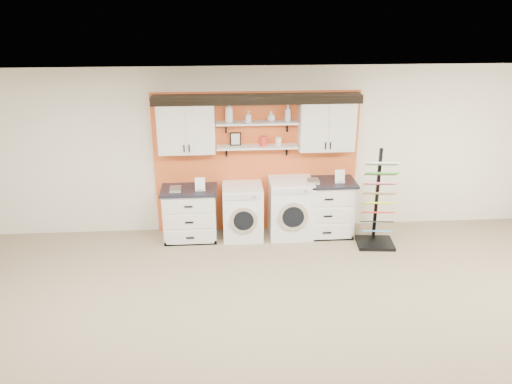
{
  "coord_description": "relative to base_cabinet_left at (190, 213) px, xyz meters",
  "views": [
    {
      "loc": [
        -0.58,
        -4.01,
        3.81
      ],
      "look_at": [
        -0.13,
        2.3,
        1.33
      ],
      "focal_mm": 35.0,
      "sensor_mm": 36.0,
      "label": 1
    }
  ],
  "objects": [
    {
      "name": "dryer",
      "position": [
        1.68,
        -0.0,
        0.05
      ],
      "size": [
        0.71,
        0.71,
        1.0
      ],
      "color": "white",
      "rests_on": "floor"
    },
    {
      "name": "soap_bottle_d",
      "position": [
        1.62,
        0.16,
        1.63
      ],
      "size": [
        0.11,
        0.11,
        0.27
      ],
      "primitive_type": "imported",
      "rotation": [
        0.0,
        0.0,
        -1.62
      ],
      "color": "silver",
      "rests_on": "shelf_upper"
    },
    {
      "name": "ceiling",
      "position": [
        1.13,
        -3.64,
        2.35
      ],
      "size": [
        10.0,
        10.0,
        0.0
      ],
      "primitive_type": "plane",
      "rotation": [
        3.14,
        0.0,
        0.0
      ],
      "color": "white",
      "rests_on": "wall_back"
    },
    {
      "name": "upper_cabinet_left",
      "position": [
        -0.0,
        0.15,
        1.43
      ],
      "size": [
        0.9,
        0.35,
        0.84
      ],
      "color": "white",
      "rests_on": "wall_back"
    },
    {
      "name": "shelf_upper",
      "position": [
        1.13,
        0.16,
        1.48
      ],
      "size": [
        1.32,
        0.28,
        0.03
      ],
      "primitive_type": "cube",
      "color": "white",
      "rests_on": "wall_back"
    },
    {
      "name": "canister_red",
      "position": [
        1.23,
        0.16,
        1.18
      ],
      "size": [
        0.11,
        0.11,
        0.16
      ],
      "primitive_type": "cylinder",
      "color": "red",
      "rests_on": "shelf_lower"
    },
    {
      "name": "canister_cream",
      "position": [
        1.48,
        0.16,
        1.17
      ],
      "size": [
        0.1,
        0.1,
        0.14
      ],
      "primitive_type": "cylinder",
      "color": "silver",
      "rests_on": "shelf_lower"
    },
    {
      "name": "soap_bottle_c",
      "position": [
        1.35,
        0.16,
        1.58
      ],
      "size": [
        0.14,
        0.14,
        0.17
      ],
      "primitive_type": "imported",
      "rotation": [
        0.0,
        0.0,
        0.06
      ],
      "color": "silver",
      "rests_on": "shelf_upper"
    },
    {
      "name": "base_cabinet_left",
      "position": [
        0.0,
        0.0,
        0.0
      ],
      "size": [
        0.91,
        0.66,
        0.89
      ],
      "color": "white",
      "rests_on": "floor"
    },
    {
      "name": "soap_bottle_b",
      "position": [
        0.98,
        0.16,
        1.59
      ],
      "size": [
        0.1,
        0.1,
        0.18
      ],
      "primitive_type": "imported",
      "rotation": [
        0.0,
        0.0,
        1.84
      ],
      "color": "silver",
      "rests_on": "shelf_upper"
    },
    {
      "name": "upper_cabinet_right",
      "position": [
        2.26,
        0.15,
        1.43
      ],
      "size": [
        0.9,
        0.35,
        0.84
      ],
      "color": "white",
      "rests_on": "wall_back"
    },
    {
      "name": "washer",
      "position": [
        0.87,
        -0.0,
        0.01
      ],
      "size": [
        0.66,
        0.71,
        0.92
      ],
      "color": "white",
      "rests_on": "floor"
    },
    {
      "name": "soap_bottle_a",
      "position": [
        0.68,
        0.16,
        1.67
      ],
      "size": [
        0.14,
        0.14,
        0.34
      ],
      "primitive_type": "imported",
      "rotation": [
        0.0,
        0.0,
        -0.1
      ],
      "color": "silver",
      "rests_on": "shelf_upper"
    },
    {
      "name": "shelf_lower",
      "position": [
        1.13,
        0.16,
        1.08
      ],
      "size": [
        1.32,
        0.28,
        0.03
      ],
      "primitive_type": "cube",
      "color": "white",
      "rests_on": "wall_back"
    },
    {
      "name": "base_cabinet_right",
      "position": [
        2.26,
        -0.0,
        0.04
      ],
      "size": [
        0.99,
        0.66,
        0.97
      ],
      "color": "white",
      "rests_on": "floor"
    },
    {
      "name": "picture_frame",
      "position": [
        0.78,
        0.21,
        1.21
      ],
      "size": [
        0.18,
        0.02,
        0.22
      ],
      "color": "black",
      "rests_on": "shelf_lower"
    },
    {
      "name": "sample_rack",
      "position": [
        3.03,
        -0.46,
        0.07
      ],
      "size": [
        0.63,
        0.54,
        1.6
      ],
      "rotation": [
        0.0,
        0.0,
        -0.1
      ],
      "color": "black",
      "rests_on": "floor"
    },
    {
      "name": "accent_panel",
      "position": [
        1.13,
        0.32,
        0.75
      ],
      "size": [
        3.4,
        0.07,
        2.4
      ],
      "primitive_type": "cube",
      "color": "#DD5B25",
      "rests_on": "wall_back"
    },
    {
      "name": "wall_back",
      "position": [
        1.13,
        0.36,
        0.95
      ],
      "size": [
        10.0,
        0.0,
        10.0
      ],
      "primitive_type": "plane",
      "rotation": [
        1.57,
        0.0,
        0.0
      ],
      "color": "#F0E7CF",
      "rests_on": "floor"
    },
    {
      "name": "crown_molding",
      "position": [
        1.13,
        0.17,
        1.88
      ],
      "size": [
        3.3,
        0.41,
        0.13
      ],
      "color": "black",
      "rests_on": "wall_back"
    }
  ]
}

